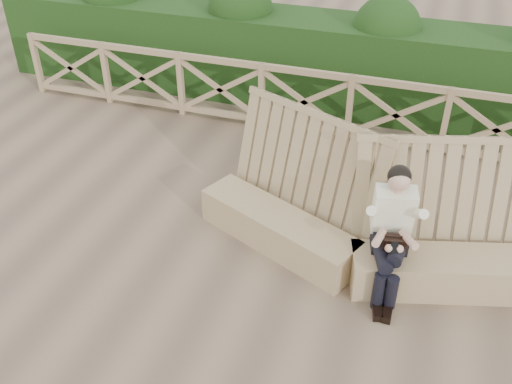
% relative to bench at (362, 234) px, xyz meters
% --- Properties ---
extents(ground, '(60.00, 60.00, 0.00)m').
position_rel_bench_xyz_m(ground, '(-1.43, -0.69, -0.40)').
color(ground, brown).
rests_on(ground, ground).
extents(bench, '(4.09, 1.52, 1.58)m').
position_rel_bench_xyz_m(bench, '(0.00, 0.00, 0.00)').
color(bench, '#9D8559').
rests_on(bench, ground).
extents(woman, '(0.50, 0.95, 1.48)m').
position_rel_bench_xyz_m(woman, '(0.33, -0.30, 0.38)').
color(woman, black).
rests_on(woman, ground).
extents(guardrail, '(10.10, 0.09, 1.10)m').
position_rel_bench_xyz_m(guardrail, '(-1.43, 2.81, 0.16)').
color(guardrail, olive).
rests_on(guardrail, ground).
extents(hedge, '(12.00, 1.20, 1.50)m').
position_rel_bench_xyz_m(hedge, '(-1.43, 4.01, 0.35)').
color(hedge, black).
rests_on(hedge, ground).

